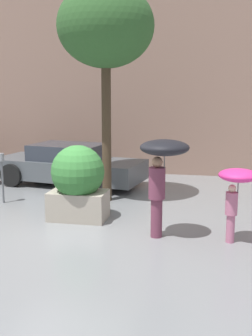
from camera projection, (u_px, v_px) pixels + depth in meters
The scene contains 8 objects.
ground_plane at pixel (65, 231), 8.61m from camera, with size 40.00×40.00×0.00m, color slate.
building_facade at pixel (126, 85), 14.34m from camera, with size 18.00×0.30×6.00m.
planter_box at pixel (78, 181), 9.24m from camera, with size 1.26×1.17×1.66m.
person_adult at pixel (162, 162), 7.93m from camera, with size 0.93×0.93×1.92m.
person_child at pixel (237, 184), 7.71m from camera, with size 0.73×0.73×1.41m.
parked_car_near at pixel (68, 165), 12.81m from camera, with size 4.82×2.56×1.23m.
street_tree at pixel (106, 28), 10.22m from camera, with size 2.38×2.38×5.38m.
parking_meter at pixel (2, 167), 10.58m from camera, with size 0.14×0.14×1.28m.
Camera 1 is at (2.84, -7.83, 2.81)m, focal length 45.00 mm.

